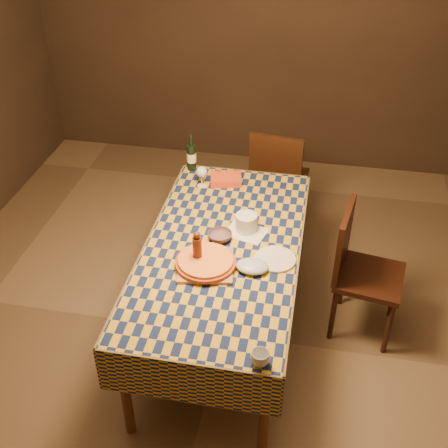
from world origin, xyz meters
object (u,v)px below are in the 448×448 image
object	(u,v)px
bowl	(220,236)
chair_far	(278,176)
wine_bottle	(192,157)
white_plate	(275,259)
cutting_board	(206,265)
chair_right	(358,266)
pizza	(206,262)
dining_table	(222,256)

from	to	relation	value
bowl	chair_far	world-z (taller)	chair_far
wine_bottle	white_plate	distance (m)	1.19
cutting_board	chair_right	bearing A→B (deg)	27.67
chair_right	white_plate	bearing A→B (deg)	-146.53
white_plate	pizza	bearing A→B (deg)	-161.11
cutting_board	chair_far	size ratio (longest dim) A/B	0.34
cutting_board	pizza	size ratio (longest dim) A/B	0.68
cutting_board	pizza	bearing A→B (deg)	0.00
cutting_board	pizza	distance (m)	0.03
bowl	white_plate	world-z (taller)	bowl
pizza	white_plate	size ratio (longest dim) A/B	1.92
white_plate	chair_far	xyz separation A→B (m)	(-0.12, 1.37, -0.25)
chair_far	chair_right	size ratio (longest dim) A/B	1.00
white_plate	chair_far	distance (m)	1.40
chair_right	dining_table	bearing A→B (deg)	-162.31
bowl	wine_bottle	distance (m)	0.88
cutting_board	chair_far	xyz separation A→B (m)	(0.27, 1.50, -0.26)
wine_bottle	chair_right	world-z (taller)	wine_bottle
dining_table	bowl	xyz separation A→B (m)	(-0.03, 0.07, 0.10)
wine_bottle	white_plate	xyz separation A→B (m)	(0.72, -0.94, -0.10)
wine_bottle	chair_far	bearing A→B (deg)	35.63
cutting_board	pizza	xyz separation A→B (m)	(0.00, 0.00, 0.03)
dining_table	white_plate	bearing A→B (deg)	-12.32
pizza	chair_right	distance (m)	1.06
bowl	wine_bottle	size ratio (longest dim) A/B	0.54
cutting_board	chair_far	world-z (taller)	chair_far
bowl	dining_table	bearing A→B (deg)	-66.37
pizza	dining_table	bearing A→B (deg)	73.79
bowl	white_plate	bearing A→B (deg)	-20.97
cutting_board	chair_right	distance (m)	1.05
cutting_board	bowl	distance (m)	0.27
chair_right	cutting_board	bearing A→B (deg)	-152.33
dining_table	chair_right	xyz separation A→B (m)	(0.84, 0.27, -0.17)
cutting_board	white_plate	size ratio (longest dim) A/B	1.30
chair_right	bowl	bearing A→B (deg)	-166.83
chair_far	white_plate	bearing A→B (deg)	-84.93
dining_table	chair_right	world-z (taller)	chair_right
cutting_board	chair_far	bearing A→B (deg)	79.93
white_plate	chair_far	bearing A→B (deg)	95.07
white_plate	wine_bottle	bearing A→B (deg)	127.69
dining_table	chair_right	size ratio (longest dim) A/B	1.98
dining_table	pizza	bearing A→B (deg)	-106.21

